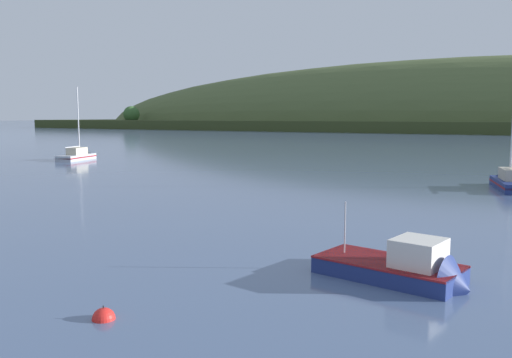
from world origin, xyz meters
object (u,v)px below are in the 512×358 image
(sailboat_near_mooring, at_px, (510,185))
(sailboat_midwater_white, at_px, (79,158))
(fishing_boat_moored, at_px, (404,273))
(mooring_buoy_foreground, at_px, (104,319))

(sailboat_near_mooring, distance_m, sailboat_midwater_white, 59.43)
(fishing_boat_moored, xyz_separation_m, mooring_buoy_foreground, (-7.74, -8.56, -0.33))
(sailboat_near_mooring, relative_size, sailboat_midwater_white, 1.11)
(sailboat_near_mooring, xyz_separation_m, mooring_buoy_foreground, (-10.25, -41.07, -0.28))
(sailboat_midwater_white, bearing_deg, mooring_buoy_foreground, -148.93)
(sailboat_midwater_white, height_order, fishing_boat_moored, sailboat_midwater_white)
(mooring_buoy_foreground, bearing_deg, fishing_boat_moored, 47.89)
(fishing_boat_moored, bearing_deg, sailboat_midwater_white, 158.23)
(sailboat_midwater_white, bearing_deg, sailboat_near_mooring, -110.59)
(sailboat_near_mooring, distance_m, fishing_boat_moored, 32.60)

